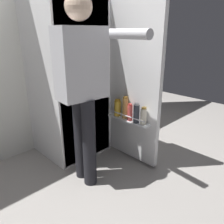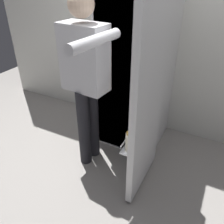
# 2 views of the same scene
# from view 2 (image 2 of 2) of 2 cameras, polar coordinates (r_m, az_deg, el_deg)

# --- Properties ---
(ground_plane) EXTENTS (6.28, 6.28, 0.00)m
(ground_plane) POSITION_cam_2_polar(r_m,az_deg,el_deg) (2.57, -0.01, -12.18)
(ground_plane) COLOR gray
(kitchen_wall) EXTENTS (4.40, 0.10, 2.68)m
(kitchen_wall) POSITION_cam_2_polar(r_m,az_deg,el_deg) (2.78, 9.73, 22.06)
(kitchen_wall) COLOR silver
(kitchen_wall) RESTS_ON ground_plane
(refrigerator) EXTENTS (0.73, 1.30, 1.69)m
(refrigerator) POSITION_cam_2_polar(r_m,az_deg,el_deg) (2.51, 6.11, 9.55)
(refrigerator) COLOR white
(refrigerator) RESTS_ON ground_plane
(person) EXTENTS (0.53, 0.75, 1.64)m
(person) POSITION_cam_2_polar(r_m,az_deg,el_deg) (2.12, -6.28, 9.50)
(person) COLOR black
(person) RESTS_ON ground_plane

